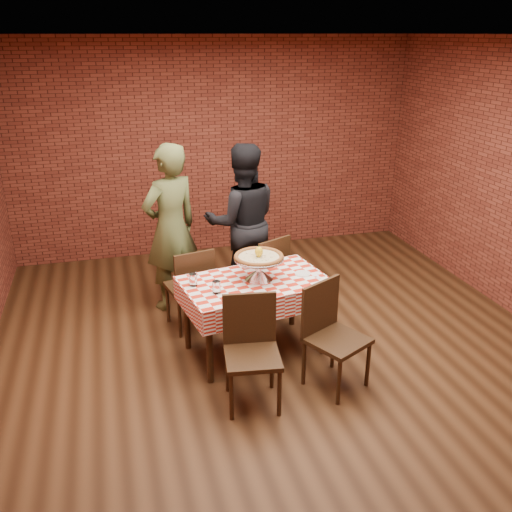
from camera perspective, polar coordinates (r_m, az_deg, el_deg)
name	(u,v)px	position (r m, az deg, el deg)	size (l,w,h in m)	color
ground	(281,354)	(5.48, 2.57, -10.08)	(6.00, 6.00, 0.00)	black
back_wall	(216,148)	(7.69, -4.19, 11.04)	(5.50, 5.50, 0.00)	maroon
table	(255,316)	(5.35, -0.13, -6.26)	(1.32, 0.79, 0.75)	#341F0F
tablecloth	(255,291)	(5.23, -0.13, -3.67)	(1.36, 0.83, 0.23)	red
pizza_stand	(259,268)	(5.17, 0.29, -1.29)	(0.48, 0.48, 0.21)	silver
pizza	(259,257)	(5.13, 0.30, -0.13)	(0.46, 0.46, 0.03)	beige
lemon	(259,252)	(5.10, 0.30, 0.45)	(0.08, 0.08, 0.10)	yellow
water_glass_left	(216,287)	(4.92, -4.10, -3.22)	(0.07, 0.07, 0.12)	white
water_glass_right	(193,280)	(5.09, -6.51, -2.46)	(0.07, 0.07, 0.12)	white
side_plate	(303,274)	(5.33, 4.84, -1.82)	(0.15, 0.15, 0.01)	white
sweetener_packet_a	(318,278)	(5.26, 6.45, -2.25)	(0.05, 0.04, 0.01)	white
sweetener_packet_b	(316,276)	(5.30, 6.21, -2.04)	(0.05, 0.04, 0.01)	white
condiment_caddy	(247,262)	(5.44, -0.93, -0.58)	(0.09, 0.07, 0.13)	silver
chair_near_left	(252,355)	(4.59, -0.37, -10.22)	(0.45, 0.45, 0.93)	#341F0F
chair_near_right	(337,339)	(4.86, 8.39, -8.42)	(0.46, 0.46, 0.94)	#341F0F
chair_far_left	(189,287)	(5.81, -6.92, -3.18)	(0.43, 0.43, 0.91)	#341F0F
chair_far_right	(262,274)	(6.07, 0.65, -1.82)	(0.43, 0.43, 0.91)	#341F0F
diner_olive	(171,228)	(6.10, -8.77, 2.86)	(0.68, 0.45, 1.86)	#4A522B
diner_black	(242,222)	(6.33, -1.42, 3.53)	(0.88, 0.68, 1.80)	black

